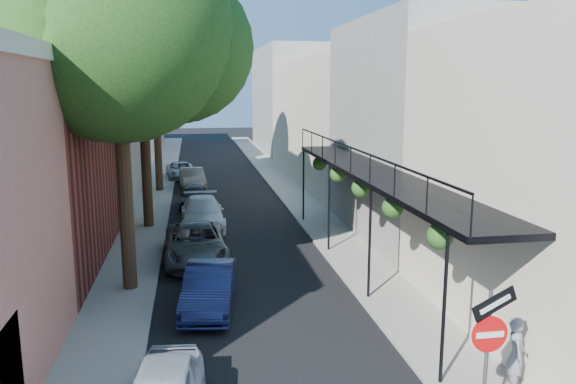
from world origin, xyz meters
name	(u,v)px	position (x,y,z in m)	size (l,w,h in m)	color
road_surface	(220,182)	(0.00, 30.00, 0.01)	(6.00, 64.00, 0.01)	black
sidewalk_left	(159,183)	(-4.00, 30.00, 0.06)	(2.00, 64.00, 0.12)	gray
sidewalk_right	(279,179)	(4.00, 30.00, 0.06)	(2.00, 64.00, 0.12)	gray
buildings_left	(65,109)	(-9.30, 28.76, 4.94)	(10.10, 59.10, 12.00)	#CE7669
buildings_right	(353,115)	(8.99, 29.49, 4.42)	(9.80, 55.00, 10.00)	beige
sign_post	(489,340)	(3.16, 0.97, 2.04)	(0.89, 0.17, 2.99)	#595B60
oak_near	(133,32)	(-3.37, 10.26, 7.88)	(7.48, 6.80, 11.42)	#332214
oak_mid	(151,69)	(-3.42, 18.23, 7.06)	(6.60, 6.00, 10.20)	#332214
oak_far	(162,52)	(-3.35, 27.27, 8.26)	(7.70, 7.00, 11.90)	#332214
parked_car_b	(209,288)	(-1.40, 8.13, 0.64)	(1.34, 3.86, 1.27)	#151C44
parked_car_c	(196,244)	(-1.74, 12.74, 0.66)	(2.19, 4.76, 1.32)	#4F5256
parked_car_d	(203,213)	(-1.40, 17.73, 0.67)	(1.88, 4.62, 1.34)	white
parked_car_e	(194,196)	(-1.75, 22.12, 0.61)	(1.43, 3.56, 1.21)	black
parked_car_f	(192,179)	(-1.83, 27.63, 0.65)	(1.37, 3.93, 1.30)	gray
parked_car_g	(181,170)	(-2.60, 31.91, 0.56)	(1.86, 4.03, 1.12)	#949AA7
pedestrian	(516,355)	(4.60, 2.35, 0.94)	(0.60, 0.39, 1.63)	slate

